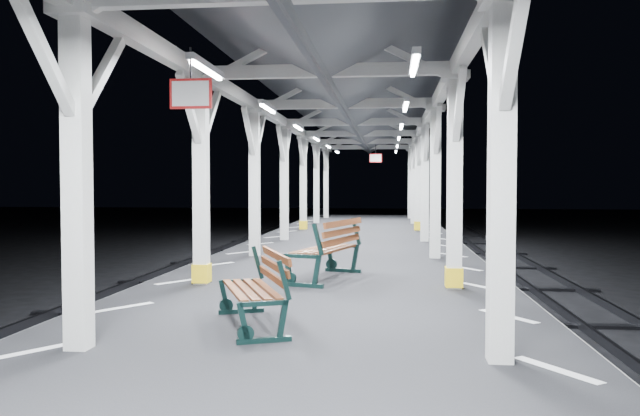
# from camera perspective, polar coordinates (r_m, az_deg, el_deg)

# --- Properties ---
(ground) EXTENTS (120.00, 120.00, 0.00)m
(ground) POSITION_cam_1_polar(r_m,az_deg,el_deg) (8.22, -1.03, -16.34)
(ground) COLOR black
(ground) RESTS_ON ground
(platform) EXTENTS (6.00, 50.00, 1.00)m
(platform) POSITION_cam_1_polar(r_m,az_deg,el_deg) (8.07, -1.04, -12.97)
(platform) COLOR black
(platform) RESTS_ON ground
(hazard_stripes_left) EXTENTS (1.00, 48.00, 0.01)m
(hazard_stripes_left) POSITION_cam_1_polar(r_m,az_deg,el_deg) (8.61, -17.62, -8.67)
(hazard_stripes_left) COLOR silver
(hazard_stripes_left) RESTS_ON platform
(hazard_stripes_right) EXTENTS (1.00, 48.00, 0.01)m
(hazard_stripes_right) POSITION_cam_1_polar(r_m,az_deg,el_deg) (8.02, 16.84, -9.46)
(hazard_stripes_right) COLOR silver
(hazard_stripes_right) RESTS_ON platform
(canopy) EXTENTS (5.40, 49.00, 4.65)m
(canopy) POSITION_cam_1_polar(r_m,az_deg,el_deg) (8.01, -1.08, 16.30)
(canopy) COLOR silver
(canopy) RESTS_ON platform
(bench_near) EXTENTS (1.12, 1.66, 0.85)m
(bench_near) POSITION_cam_1_polar(r_m,az_deg,el_deg) (7.13, -5.57, -7.17)
(bench_near) COLOR black
(bench_near) RESTS_ON platform
(bench_mid) EXTENTS (1.18, 2.00, 1.02)m
(bench_mid) POSITION_cam_1_polar(r_m,az_deg,el_deg) (10.53, 0.98, -3.63)
(bench_mid) COLOR black
(bench_mid) RESTS_ON platform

